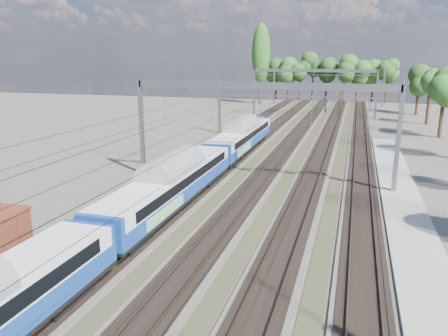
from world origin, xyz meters
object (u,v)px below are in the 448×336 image
(emu_train, at_px, (170,179))
(signal_near, at_px, (340,97))
(worker, at_px, (326,109))
(signal_far, at_px, (371,96))

(emu_train, distance_m, signal_near, 55.21)
(emu_train, bearing_deg, signal_near, 79.92)
(signal_near, bearing_deg, worker, 115.74)
(emu_train, height_order, signal_far, signal_far)
(worker, bearing_deg, signal_near, -151.17)
(emu_train, distance_m, worker, 63.92)
(worker, relative_size, signal_near, 0.30)
(emu_train, height_order, worker, emu_train)
(emu_train, relative_size, signal_far, 11.77)
(emu_train, distance_m, signal_far, 70.66)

